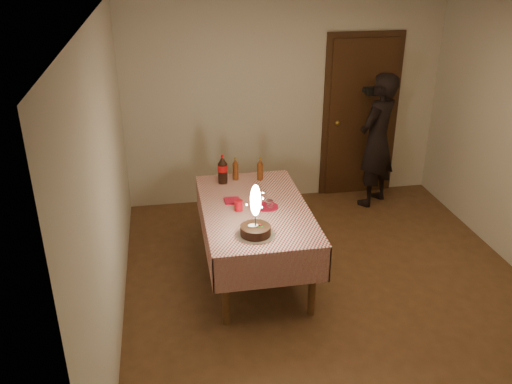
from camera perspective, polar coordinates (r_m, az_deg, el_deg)
ground at (r=5.43m, az=8.09°, el=-10.38°), size 4.00×4.50×0.01m
room_shell at (r=4.76m, az=9.40°, el=6.70°), size 4.04×4.54×2.62m
dining_table at (r=5.31m, az=-0.09°, el=-2.59°), size 1.02×1.72×0.77m
birthday_cake at (r=4.72m, az=-0.04°, el=-3.26°), size 0.34×0.34×0.48m
red_plate at (r=5.26m, az=1.16°, el=-1.57°), size 0.22×0.22×0.01m
red_cup at (r=5.18m, az=-1.84°, el=-1.43°), size 0.08×0.08×0.10m
clear_cup at (r=5.21m, az=1.45°, el=-1.35°), size 0.07×0.07×0.09m
napkin_stack at (r=5.37m, az=-2.52°, el=-0.91°), size 0.15×0.15×0.02m
cola_bottle at (r=5.74m, az=-3.54°, el=2.37°), size 0.10×0.10×0.32m
amber_bottle_left at (r=5.83m, az=-2.17°, el=2.41°), size 0.06×0.06×0.25m
amber_bottle_right at (r=5.82m, az=0.43°, el=2.38°), size 0.06×0.06×0.25m
photographer at (r=6.95m, az=12.60°, el=5.33°), size 0.74×0.71×1.70m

